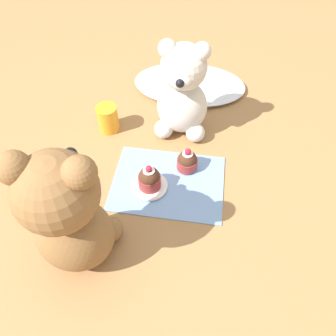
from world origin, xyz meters
TOP-DOWN VIEW (x-y plane):
  - ground_plane at (0.00, 0.00)m, footprint 4.00×4.00m
  - knitted_placemat at (0.00, 0.00)m, footprint 0.26×0.19m
  - tulle_cloth at (0.01, 0.37)m, footprint 0.33×0.21m
  - teddy_bear_cream at (0.01, 0.19)m, footprint 0.13×0.13m
  - teddy_bear_tan at (-0.14, -0.19)m, footprint 0.15×0.15m
  - cupcake_near_cream_bear at (0.04, 0.05)m, footprint 0.05×0.05m
  - saucer_plate at (-0.04, -0.02)m, footprint 0.08×0.08m
  - cupcake_near_tan_bear at (-0.04, -0.02)m, footprint 0.05×0.05m
  - juice_glass at (-0.18, 0.16)m, footprint 0.05×0.05m
  - teaspoon at (-0.30, -0.04)m, footprint 0.10×0.08m

SIDE VIEW (x-z plane):
  - ground_plane at x=0.00m, z-range 0.00..0.00m
  - teaspoon at x=-0.30m, z-range 0.00..0.01m
  - knitted_placemat at x=0.00m, z-range 0.00..0.01m
  - saucer_plate at x=-0.04m, z-range 0.01..0.01m
  - tulle_cloth at x=0.01m, z-range 0.00..0.03m
  - cupcake_near_cream_bear at x=0.04m, z-range 0.00..0.06m
  - juice_glass at x=-0.18m, z-range 0.00..0.07m
  - cupcake_near_tan_bear at x=-0.04m, z-range 0.00..0.07m
  - teddy_bear_cream at x=0.01m, z-range -0.01..0.24m
  - teddy_bear_tan at x=-0.14m, z-range 0.00..0.29m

